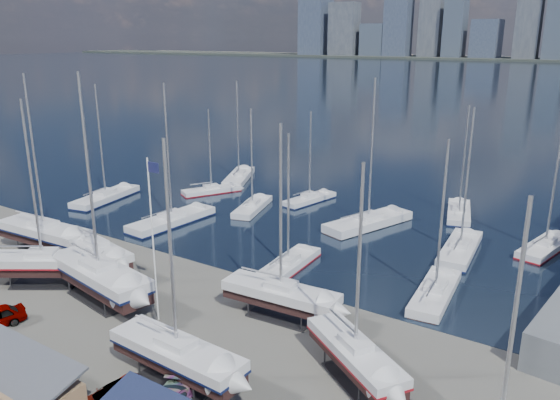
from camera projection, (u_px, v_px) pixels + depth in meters
The scene contains 23 objects.
ground at pixel (164, 316), 44.74m from camera, with size 1400.00×1400.00×0.00m, color #605E59.
sailboat_cradle_0 at pixel (44, 233), 57.41m from camera, with size 11.85×3.95×18.65m.
sailboat_cradle_1 at pixel (43, 263), 49.98m from camera, with size 10.48×8.29×17.03m.
sailboat_cradle_2 at pixel (97, 251), 53.00m from camera, with size 9.72×4.37×15.38m.
sailboat_cradle_3 at pixel (99, 276), 47.01m from camera, with size 12.60×5.40×19.44m.
sailboat_cradle_4 at pixel (281, 295), 43.91m from camera, with size 9.92×3.38×15.94m.
sailboat_cradle_5 at pixel (177, 354), 35.64m from camera, with size 10.27×3.26×16.38m.
sailboat_cradle_6 at pixel (355, 354), 35.79m from camera, with size 9.08×7.18×14.91m.
sailboat_moored_0 at pixel (106, 199), 76.34m from camera, with size 5.04×11.63×16.83m.
sailboat_moored_1 at pixel (211, 191), 79.97m from camera, with size 6.24×8.73×12.89m.
sailboat_moored_2 at pixel (239, 178), 87.22m from camera, with size 7.32×11.10×16.36m.
sailboat_moored_3 at pixel (172, 222), 66.69m from camera, with size 4.18×12.13×17.83m.
sailboat_moored_4 at pixel (252, 208), 72.15m from camera, with size 5.12×9.62×13.98m.
sailboat_moored_5 at pixel (310, 200), 75.63m from camera, with size 4.14×9.13×13.18m.
sailboat_moored_6 at pixel (288, 266), 53.79m from camera, with size 3.21×9.60×14.14m.
sailboat_moored_7 at pixel (368, 224), 65.88m from camera, with size 7.24×12.68×18.48m.
sailboat_moored_8 at pixel (459, 214), 69.82m from camera, with size 5.28×10.22×14.72m.
sailboat_moored_9 at pixel (435, 294), 47.84m from camera, with size 3.70×10.00×14.76m.
sailboat_moored_10 at pixel (460, 251), 57.69m from camera, with size 4.05×11.03×16.13m.
sailboat_moored_11 at pixel (545, 248), 58.38m from camera, with size 4.70×9.95×14.35m.
car_b at pixel (10, 363), 37.14m from camera, with size 1.49×4.27×1.41m, color gray.
car_c at pixel (111, 398), 33.55m from camera, with size 2.25×4.89×1.36m, color gray.
flagpole at pixel (153, 229), 41.90m from camera, with size 1.18×0.12×13.43m.
Camera 1 is at (29.99, -38.32, 21.96)m, focal length 35.00 mm.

